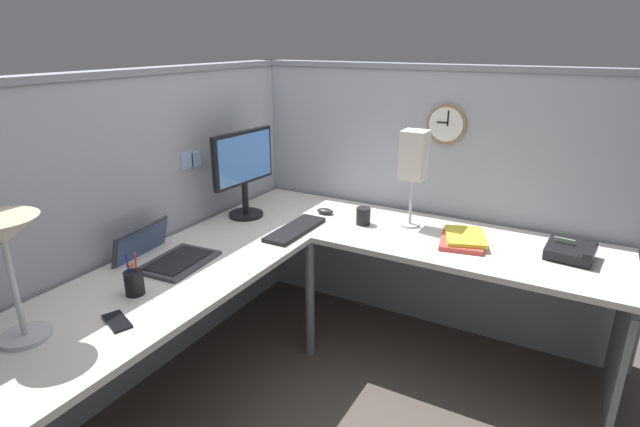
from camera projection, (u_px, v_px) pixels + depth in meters
The scene contains 18 objects.
ground_plane at pixel (321, 377), 2.64m from camera, with size 6.80×6.80×0.00m, color #4C443D.
cubicle_wall_back at pixel (134, 233), 2.47m from camera, with size 2.57×0.12×1.58m.
cubicle_wall_right at pixel (429, 200), 2.97m from camera, with size 0.12×2.37×1.58m.
desk at pixel (315, 285), 2.29m from camera, with size 2.35×2.15×0.73m.
monitor at pixel (244, 167), 2.79m from camera, with size 0.46×0.20×0.50m.
laptop at pixel (162, 255), 2.31m from camera, with size 0.37×0.41×0.22m.
keyboard at pixel (295, 229), 2.66m from camera, with size 0.43×0.14×0.02m, color black.
computer_mouse at pixel (325, 211), 2.92m from camera, with size 0.06×0.10×0.03m, color #232326.
desk_lamp_dome at pixel (3, 241), 1.59m from camera, with size 0.24×0.24×0.44m.
pen_cup at pixel (134, 282), 1.99m from camera, with size 0.08×0.08×0.18m.
cell_phone at pixel (117, 321), 1.80m from camera, with size 0.07×0.14×0.01m, color black.
office_phone at pixel (572, 252), 2.31m from camera, with size 0.21×0.23×0.11m.
book_stack at pixel (463, 239), 2.50m from camera, with size 0.33×0.27×0.04m.
desk_lamp_paper at pixel (414, 158), 2.61m from camera, with size 0.13×0.13×0.53m.
coffee_mug at pixel (363, 216), 2.75m from camera, with size 0.08×0.08×0.10m, color black.
wall_clock at pixel (447, 124), 2.73m from camera, with size 0.04×0.22×0.22m.
pinned_note_middle at pixel (196, 160), 2.70m from camera, with size 0.07×0.00×0.08m, color #99B7E5.
pinned_note_rightmost at pixel (187, 160), 2.64m from camera, with size 0.08×0.00×0.09m, color #99B7E5.
Camera 1 is at (-1.92, -1.05, 1.71)m, focal length 27.68 mm.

